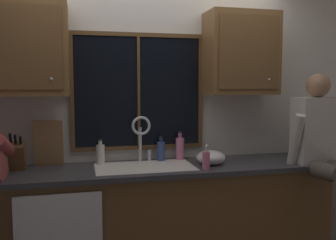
% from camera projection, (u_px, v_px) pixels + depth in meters
% --- Properties ---
extents(back_wall, '(5.97, 0.12, 2.55)m').
position_uv_depth(back_wall, '(148.00, 119.00, 3.34)').
color(back_wall, silver).
rests_on(back_wall, floor).
extents(window_glass, '(1.10, 0.02, 0.95)m').
position_uv_depth(window_glass, '(138.00, 92.00, 3.22)').
color(window_glass, black).
extents(window_frame_top, '(1.17, 0.02, 0.04)m').
position_uv_depth(window_frame_top, '(138.00, 35.00, 3.17)').
color(window_frame_top, brown).
extents(window_frame_bottom, '(1.17, 0.02, 0.04)m').
position_uv_depth(window_frame_bottom, '(139.00, 147.00, 3.26)').
color(window_frame_bottom, brown).
extents(window_frame_left, '(0.03, 0.02, 0.95)m').
position_uv_depth(window_frame_left, '(72.00, 92.00, 3.08)').
color(window_frame_left, brown).
extents(window_frame_right, '(0.04, 0.02, 0.95)m').
position_uv_depth(window_frame_right, '(200.00, 92.00, 3.35)').
color(window_frame_right, brown).
extents(window_mullion_center, '(0.02, 0.02, 0.95)m').
position_uv_depth(window_mullion_center, '(139.00, 92.00, 3.21)').
color(window_mullion_center, brown).
extents(lower_cabinet_run, '(3.57, 0.58, 0.88)m').
position_uv_depth(lower_cabinet_run, '(156.00, 222.00, 3.08)').
color(lower_cabinet_run, brown).
rests_on(lower_cabinet_run, floor).
extents(countertop, '(3.63, 0.62, 0.04)m').
position_uv_depth(countertop, '(156.00, 169.00, 3.01)').
color(countertop, '#38383D').
rests_on(countertop, lower_cabinet_run).
extents(upper_cabinet_left, '(0.62, 0.36, 0.72)m').
position_uv_depth(upper_cabinet_left, '(27.00, 49.00, 2.83)').
color(upper_cabinet_left, brown).
extents(upper_cabinet_right, '(0.62, 0.36, 0.72)m').
position_uv_depth(upper_cabinet_right, '(241.00, 54.00, 3.24)').
color(upper_cabinet_right, brown).
extents(sink, '(0.80, 0.46, 0.21)m').
position_uv_depth(sink, '(145.00, 178.00, 3.01)').
color(sink, white).
rests_on(sink, lower_cabinet_run).
extents(faucet, '(0.18, 0.09, 0.40)m').
position_uv_depth(faucet, '(142.00, 133.00, 3.15)').
color(faucet, silver).
rests_on(faucet, countertop).
extents(person_sitting_on_counter, '(0.54, 0.61, 1.26)m').
position_uv_depth(person_sitting_on_counter, '(324.00, 143.00, 3.06)').
color(person_sitting_on_counter, '#595147').
rests_on(person_sitting_on_counter, countertop).
extents(knife_block, '(0.12, 0.18, 0.32)m').
position_uv_depth(knife_block, '(17.00, 156.00, 2.87)').
color(knife_block, brown).
rests_on(knife_block, countertop).
extents(cutting_board, '(0.23, 0.10, 0.38)m').
position_uv_depth(cutting_board, '(48.00, 143.00, 3.01)').
color(cutting_board, '#997047').
rests_on(cutting_board, countertop).
extents(mixing_bowl, '(0.24, 0.24, 0.12)m').
position_uv_depth(mixing_bowl, '(211.00, 158.00, 3.09)').
color(mixing_bowl, silver).
rests_on(mixing_bowl, countertop).
extents(soap_dispenser, '(0.06, 0.07, 0.20)m').
position_uv_depth(soap_dispenser, '(206.00, 160.00, 2.89)').
color(soap_dispenser, pink).
rests_on(soap_dispenser, countertop).
extents(bottle_green_glass, '(0.08, 0.08, 0.25)m').
position_uv_depth(bottle_green_glass, '(180.00, 148.00, 3.28)').
color(bottle_green_glass, pink).
rests_on(bottle_green_glass, countertop).
extents(bottle_tall_clear, '(0.07, 0.07, 0.22)m').
position_uv_depth(bottle_tall_clear, '(161.00, 151.00, 3.23)').
color(bottle_tall_clear, '#334C8C').
rests_on(bottle_tall_clear, countertop).
extents(bottle_amber_small, '(0.07, 0.07, 0.21)m').
position_uv_depth(bottle_amber_small, '(100.00, 154.00, 3.10)').
color(bottle_amber_small, silver).
rests_on(bottle_amber_small, countertop).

